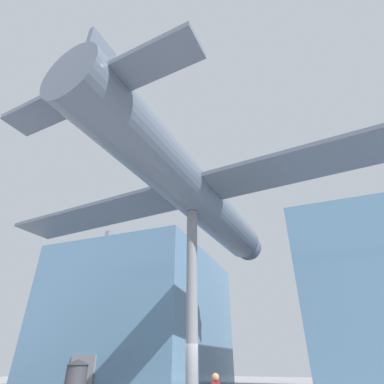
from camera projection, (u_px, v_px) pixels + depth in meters
The scene contains 3 objects.
glass_pavilion_left at pixel (143, 319), 25.71m from camera, with size 11.97×13.95×10.79m.
support_pylon_central at pixel (192, 304), 11.39m from camera, with size 0.44×0.44×7.72m.
suspended_airplane at pixel (195, 194), 14.02m from camera, with size 21.72×16.56×3.45m.
Camera 1 is at (4.34, -11.20, 1.95)m, focal length 28.00 mm.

